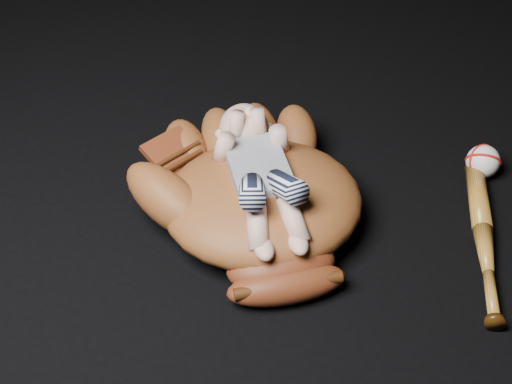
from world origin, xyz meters
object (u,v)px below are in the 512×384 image
(baseball, at_px, (483,162))
(newborn_baby, at_px, (262,174))
(baseball_bat, at_px, (484,238))
(baseball_glove, at_px, (263,194))

(baseball, bearing_deg, newborn_baby, -158.28)
(baseball_bat, bearing_deg, baseball_glove, 174.83)
(newborn_baby, bearing_deg, baseball_glove, 63.62)
(baseball_glove, relative_size, baseball, 7.63)
(baseball_glove, height_order, newborn_baby, newborn_baby)
(baseball_glove, bearing_deg, baseball, 6.05)
(newborn_baby, height_order, baseball, newborn_baby)
(baseball_glove, bearing_deg, newborn_baby, -116.34)
(baseball_bat, relative_size, baseball, 5.93)
(baseball, bearing_deg, baseball_bat, -100.06)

